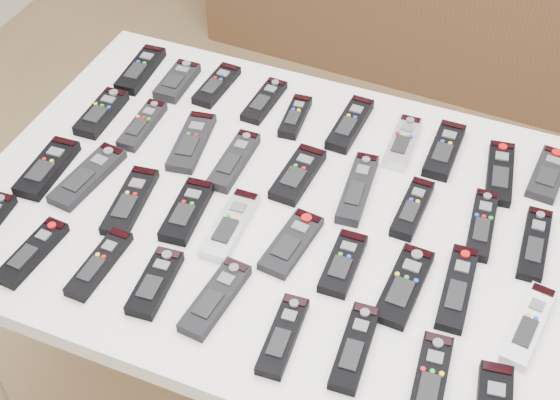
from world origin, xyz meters
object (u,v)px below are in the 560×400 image
at_px(remote_30, 32,252).
at_px(remote_32, 155,283).
at_px(remote_16, 412,209).
at_px(remote_2, 217,85).
at_px(table, 280,226).
at_px(remote_8, 500,173).
at_px(remote_17, 482,225).
at_px(remote_9, 548,174).
at_px(remote_24, 291,243).
at_px(remote_36, 430,380).
at_px(remote_33, 215,298).
at_px(remote_31, 99,264).
at_px(remote_22, 187,211).
at_px(remote_27, 457,288).
at_px(remote_13, 234,161).
at_px(remote_0, 141,70).
at_px(remote_34, 283,336).
at_px(remote_6, 403,142).
at_px(remote_3, 264,101).
at_px(remote_26, 404,286).
at_px(remote_11, 142,125).
at_px(remote_4, 295,117).
at_px(remote_15, 357,189).
at_px(remote_21, 130,201).
at_px(remote_18, 535,244).
at_px(remote_7, 444,150).
at_px(remote_23, 231,225).
at_px(remote_5, 350,124).
at_px(remote_14, 298,174).
at_px(remote_12, 192,142).
at_px(remote_35, 355,347).
at_px(remote_28, 528,325).
at_px(remote_20, 88,176).
at_px(remote_25, 343,263).
at_px(remote_1, 177,81).
at_px(remote_10, 101,113).

relative_size(remote_30, remote_32, 1.10).
bearing_deg(remote_16, remote_2, 159.43).
xyz_separation_m(table, remote_8, (0.39, 0.26, 0.07)).
bearing_deg(remote_17, remote_9, 58.46).
xyz_separation_m(remote_24, remote_36, (0.32, -0.20, 0.00)).
bearing_deg(remote_30, remote_33, 9.07).
xyz_separation_m(table, remote_32, (-0.13, -0.28, 0.07)).
bearing_deg(remote_31, remote_2, 95.01).
height_order(remote_22, remote_27, remote_22).
relative_size(remote_13, remote_32, 1.17).
distance_m(remote_0, remote_34, 0.85).
bearing_deg(remote_6, remote_34, -96.87).
bearing_deg(remote_13, remote_3, 95.11).
distance_m(remote_3, remote_31, 0.58).
relative_size(remote_3, remote_24, 0.96).
distance_m(remote_26, remote_30, 0.70).
distance_m(remote_11, remote_22, 0.30).
relative_size(remote_0, remote_13, 0.99).
height_order(remote_4, remote_15, remote_15).
relative_size(remote_13, remote_21, 0.96).
xyz_separation_m(remote_18, remote_34, (-0.37, -0.38, 0.00)).
bearing_deg(remote_2, remote_24, -45.82).
distance_m(remote_7, remote_31, 0.77).
bearing_deg(remote_23, remote_5, 71.07).
height_order(remote_14, remote_26, remote_14).
height_order(remote_12, remote_31, same).
height_order(remote_15, remote_24, remote_15).
height_order(table, remote_24, remote_24).
xyz_separation_m(remote_9, remote_35, (-0.24, -0.57, 0.00)).
relative_size(remote_0, remote_11, 1.09).
distance_m(remote_14, remote_28, 0.55).
distance_m(remote_26, remote_27, 0.10).
bearing_deg(remote_20, remote_9, 29.17).
bearing_deg(remote_8, remote_6, 168.06).
height_order(remote_5, remote_25, remote_5).
height_order(remote_1, remote_14, remote_1).
height_order(remote_15, remote_28, remote_15).
bearing_deg(remote_12, remote_33, -66.71).
relative_size(remote_22, remote_23, 0.91).
bearing_deg(remote_4, remote_24, -74.78).
relative_size(remote_23, remote_31, 1.07).
bearing_deg(remote_8, remote_28, -79.73).
bearing_deg(remote_18, remote_31, -156.61).
xyz_separation_m(remote_10, remote_25, (0.66, -0.21, -0.00)).
height_order(remote_0, remote_25, remote_0).
distance_m(remote_3, remote_17, 0.59).
xyz_separation_m(table, remote_4, (-0.07, 0.27, 0.07)).
distance_m(remote_12, remote_34, 0.55).
bearing_deg(remote_27, remote_36, -92.54).
xyz_separation_m(remote_15, remote_34, (-0.01, -0.39, -0.00)).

